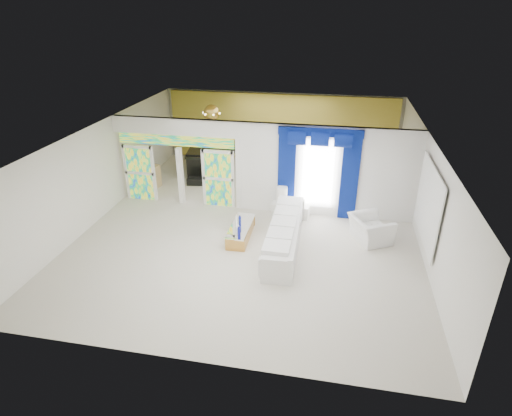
% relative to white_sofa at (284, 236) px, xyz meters
% --- Properties ---
extents(floor, '(12.00, 12.00, 0.00)m').
position_rel_white_sofa_xyz_m(floor, '(-1.15, 1.32, -0.36)').
color(floor, '#B7AF9E').
rests_on(floor, ground).
extents(dividing_wall, '(5.70, 0.18, 3.00)m').
position_rel_white_sofa_xyz_m(dividing_wall, '(1.00, 2.32, 1.14)').
color(dividing_wall, white).
rests_on(dividing_wall, ground).
extents(dividing_header, '(4.30, 0.18, 0.55)m').
position_rel_white_sofa_xyz_m(dividing_header, '(-4.00, 2.32, 2.36)').
color(dividing_header, white).
rests_on(dividing_header, dividing_wall).
extents(stained_panel_left, '(0.95, 0.04, 2.00)m').
position_rel_white_sofa_xyz_m(stained_panel_left, '(-5.43, 2.32, 0.64)').
color(stained_panel_left, '#994C3F').
rests_on(stained_panel_left, ground).
extents(stained_panel_right, '(0.95, 0.04, 2.00)m').
position_rel_white_sofa_xyz_m(stained_panel_right, '(-2.58, 2.32, 0.64)').
color(stained_panel_right, '#994C3F').
rests_on(stained_panel_right, ground).
extents(stained_transom, '(4.00, 0.05, 0.35)m').
position_rel_white_sofa_xyz_m(stained_transom, '(-4.00, 2.32, 1.89)').
color(stained_transom, '#994C3F').
rests_on(stained_transom, dividing_header).
extents(window_pane, '(1.00, 0.02, 2.30)m').
position_rel_white_sofa_xyz_m(window_pane, '(0.75, 2.22, 1.09)').
color(window_pane, white).
rests_on(window_pane, dividing_wall).
extents(blue_drape_left, '(0.55, 0.10, 2.80)m').
position_rel_white_sofa_xyz_m(blue_drape_left, '(-0.25, 2.19, 1.04)').
color(blue_drape_left, '#04114D').
rests_on(blue_drape_left, ground).
extents(blue_drape_right, '(0.55, 0.10, 2.80)m').
position_rel_white_sofa_xyz_m(blue_drape_right, '(1.75, 2.19, 1.04)').
color(blue_drape_right, '#04114D').
rests_on(blue_drape_right, ground).
extents(blue_pelmet, '(2.60, 0.12, 0.25)m').
position_rel_white_sofa_xyz_m(blue_pelmet, '(0.75, 2.19, 2.46)').
color(blue_pelmet, '#04114D').
rests_on(blue_pelmet, dividing_wall).
extents(wall_mirror, '(0.04, 2.70, 1.90)m').
position_rel_white_sofa_xyz_m(wall_mirror, '(3.79, 0.32, 1.19)').
color(wall_mirror, white).
rests_on(wall_mirror, ground).
extents(gold_curtains, '(9.70, 0.12, 2.90)m').
position_rel_white_sofa_xyz_m(gold_curtains, '(-1.15, 7.22, 1.14)').
color(gold_curtains, gold).
rests_on(gold_curtains, ground).
extents(white_sofa, '(0.90, 3.81, 0.72)m').
position_rel_white_sofa_xyz_m(white_sofa, '(0.00, 0.00, 0.00)').
color(white_sofa, white).
rests_on(white_sofa, ground).
extents(coffee_table, '(0.60, 1.70, 0.37)m').
position_rel_white_sofa_xyz_m(coffee_table, '(-1.35, 0.30, -0.17)').
color(coffee_table, '#BB853A').
rests_on(coffee_table, ground).
extents(console_table, '(1.28, 0.55, 0.41)m').
position_rel_white_sofa_xyz_m(console_table, '(-0.06, 2.01, -0.15)').
color(console_table, white).
rests_on(console_table, ground).
extents(table_lamp, '(0.36, 0.36, 0.58)m').
position_rel_white_sofa_xyz_m(table_lamp, '(-0.36, 2.01, 0.34)').
color(table_lamp, white).
rests_on(table_lamp, console_table).
extents(armchair, '(1.42, 1.48, 0.75)m').
position_rel_white_sofa_xyz_m(armchair, '(2.43, 0.85, 0.01)').
color(armchair, white).
rests_on(armchair, ground).
extents(grand_piano, '(1.84, 2.24, 1.02)m').
position_rel_white_sofa_xyz_m(grand_piano, '(-3.91, 5.58, 0.15)').
color(grand_piano, black).
rests_on(grand_piano, ground).
extents(piano_bench, '(0.85, 0.44, 0.27)m').
position_rel_white_sofa_xyz_m(piano_bench, '(-3.91, 3.98, -0.23)').
color(piano_bench, black).
rests_on(piano_bench, ground).
extents(tv_console, '(0.67, 0.63, 0.85)m').
position_rel_white_sofa_xyz_m(tv_console, '(-5.57, 3.43, 0.07)').
color(tv_console, tan).
rests_on(tv_console, ground).
extents(chandelier, '(0.60, 0.60, 0.60)m').
position_rel_white_sofa_xyz_m(chandelier, '(-3.45, 4.72, 2.29)').
color(chandelier, gold).
rests_on(chandelier, ceiling).
extents(decanters, '(0.19, 0.66, 0.26)m').
position_rel_white_sofa_xyz_m(decanters, '(-1.34, 0.04, 0.12)').
color(decanters, white).
rests_on(decanters, coffee_table).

